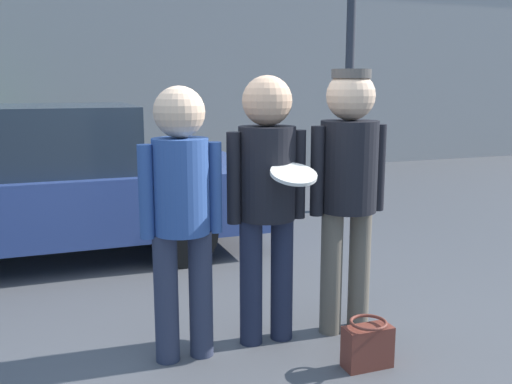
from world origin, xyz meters
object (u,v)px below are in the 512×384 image
person_middle_with_frisbee (267,185)px  person_right (348,175)px  person_left (181,201)px  handbag (368,345)px  parked_car_near (12,184)px

person_middle_with_frisbee → person_right: person_right is taller
person_left → handbag: (1.02, -0.51, -0.87)m
person_middle_with_frisbee → handbag: bearing=-51.6°
parked_car_near → person_middle_with_frisbee: bearing=-57.3°
person_middle_with_frisbee → handbag: size_ratio=5.88×
person_left → person_right: (1.15, 0.02, 0.09)m
person_left → person_middle_with_frisbee: person_middle_with_frisbee is taller
person_right → handbag: bearing=-103.8°
handbag → parked_car_near: bearing=123.8°
person_left → parked_car_near: person_left is taller
person_left → person_right: person_right is taller
person_middle_with_frisbee → person_left: bearing=-175.1°
person_middle_with_frisbee → parked_car_near: person_middle_with_frisbee is taller
person_left → parked_car_near: (-1.08, 2.63, -0.27)m
person_middle_with_frisbee → handbag: person_middle_with_frisbee is taller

